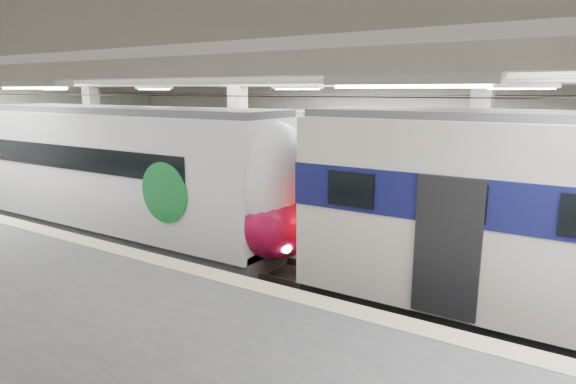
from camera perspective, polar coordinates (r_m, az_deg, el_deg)
The scene contains 3 objects.
station_hall at distance 11.53m, azimuth -8.56°, elevation 3.83°, with size 36.00×24.00×5.75m.
modern_emu at distance 15.98m, azimuth -16.37°, elevation 1.68°, with size 13.36×2.76×4.33m.
far_train at distance 19.54m, azimuth -2.64°, elevation 3.91°, with size 12.68×2.68×4.09m.
Camera 1 is at (7.45, -10.40, 4.85)m, focal length 30.00 mm.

